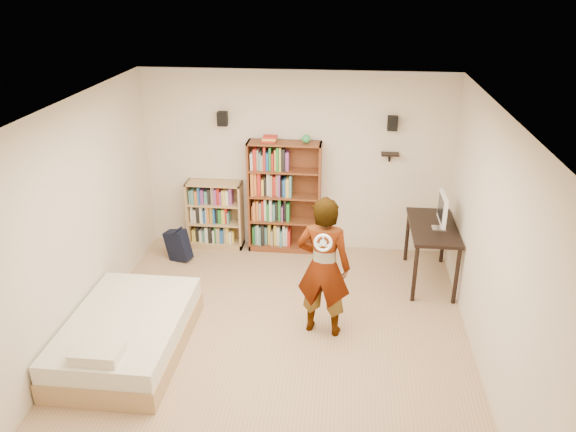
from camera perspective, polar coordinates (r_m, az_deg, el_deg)
name	(u,v)px	position (r m, az deg, el deg)	size (l,w,h in m)	color
ground	(275,340)	(6.68, -1.33, -12.52)	(4.50, 5.00, 0.01)	tan
room_shell	(273,200)	(5.81, -1.49, 1.63)	(4.52, 5.02, 2.71)	silver
crown_molding	(272,113)	(5.53, -1.59, 10.37)	(4.50, 5.00, 0.06)	silver
speaker_left	(222,119)	(8.17, -6.68, 9.79)	(0.14, 0.12, 0.20)	black
speaker_right	(393,123)	(8.00, 10.58, 9.25)	(0.14, 0.12, 0.20)	black
wall_shelf	(390,154)	(8.13, 10.34, 6.20)	(0.25, 0.16, 0.03)	black
tall_bookshelf	(284,198)	(8.33, -0.37, 1.89)	(1.07, 0.31, 1.70)	brown
low_bookshelf	(215,215)	(8.63, -7.40, 0.15)	(0.84, 0.31, 1.04)	tan
computer_desk	(430,253)	(7.88, 14.25, -3.69)	(0.61, 1.22, 0.83)	black
imac	(441,212)	(7.54, 15.24, 0.40)	(0.10, 0.48, 0.48)	white
daybed	(127,329)	(6.61, -16.04, -11.02)	(1.23, 1.90, 0.56)	white
person	(324,267)	(6.40, 3.63, -5.20)	(0.62, 0.41, 1.71)	black
wii_wheel	(323,243)	(5.90, 3.59, -2.74)	(0.20, 0.20, 0.03)	white
navy_bag	(178,245)	(8.42, -11.10, -2.89)	(0.35, 0.23, 0.48)	black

